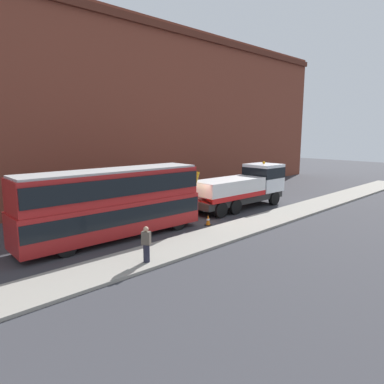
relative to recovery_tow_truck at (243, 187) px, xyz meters
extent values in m
plane|color=#38383D|center=(-5.75, 0.32, -1.76)|extent=(120.00, 120.00, 0.00)
cube|color=gray|center=(-5.75, -3.88, -1.68)|extent=(60.00, 2.80, 0.15)
cube|color=brown|center=(-5.75, 8.92, 6.24)|extent=(60.00, 1.20, 16.00)
cube|color=#52271C|center=(-5.75, 8.17, 13.64)|extent=(60.00, 0.30, 0.60)
cube|color=#2D2D2D|center=(-0.48, 0.02, -0.90)|extent=(9.07, 2.51, 0.55)
cube|color=silver|center=(2.72, -0.09, 0.52)|extent=(2.69, 2.69, 2.30)
cube|color=black|center=(2.72, -0.09, 0.97)|extent=(2.71, 2.71, 0.90)
cube|color=silver|center=(-1.78, 0.06, 0.07)|extent=(6.18, 2.80, 1.40)
cube|color=red|center=(-1.78, 0.06, -0.45)|extent=(6.19, 2.86, 0.36)
cylinder|color=#B79914|center=(-5.49, 0.18, 0.37)|extent=(1.24, 0.32, 2.52)
sphere|color=orange|center=(2.72, -0.09, 1.79)|extent=(0.24, 0.24, 0.24)
cylinder|color=black|center=(2.85, 1.01, -1.18)|extent=(1.17, 0.38, 1.16)
cylinder|color=black|center=(2.78, -1.20, -1.18)|extent=(1.17, 0.38, 1.16)
cylinder|color=black|center=(-2.14, 1.18, -1.18)|extent=(1.17, 0.38, 1.16)
cylinder|color=black|center=(-2.22, -1.04, -1.18)|extent=(1.17, 0.38, 1.16)
cylinder|color=black|center=(-3.74, 1.24, -1.18)|extent=(1.17, 0.38, 1.16)
cylinder|color=black|center=(-3.82, -0.98, -1.18)|extent=(1.17, 0.38, 1.16)
cube|color=#AD1E1E|center=(-12.01, 0.02, -0.47)|extent=(11.08, 2.87, 1.90)
cube|color=#AD1E1E|center=(-12.01, 0.02, 1.33)|extent=(10.85, 2.76, 1.70)
cube|color=black|center=(-12.01, 0.02, -0.22)|extent=(10.97, 2.91, 0.90)
cube|color=black|center=(-12.01, 0.02, 1.43)|extent=(10.75, 2.91, 1.00)
cube|color=#B2B2B2|center=(-12.01, 0.02, 2.24)|extent=(10.63, 2.65, 0.12)
cube|color=yellow|center=(-6.49, -0.17, 0.78)|extent=(0.11, 1.50, 0.44)
cylinder|color=black|center=(-8.08, 0.96, -1.24)|extent=(1.05, 0.33, 1.04)
cylinder|color=black|center=(-8.15, -1.19, -1.24)|extent=(1.05, 0.33, 1.04)
cylinder|color=black|center=(-15.27, 1.21, -1.24)|extent=(1.05, 0.33, 1.04)
cylinder|color=black|center=(-15.35, -0.95, -1.24)|extent=(1.05, 0.33, 1.04)
cylinder|color=#232333|center=(-13.09, -4.57, -1.18)|extent=(0.41, 0.41, 0.85)
cube|color=brown|center=(-13.09, -4.57, -0.45)|extent=(0.43, 0.48, 0.62)
sphere|color=tan|center=(-13.09, -4.57, -0.02)|extent=(0.24, 0.24, 0.24)
cone|color=orange|center=(-5.97, -1.77, -1.40)|extent=(0.32, 0.32, 0.72)
cylinder|color=white|center=(-5.97, -1.77, -1.36)|extent=(0.21, 0.21, 0.10)
cube|color=black|center=(-5.97, -1.77, -1.74)|extent=(0.36, 0.36, 0.04)
camera|label=1|loc=(-22.19, -17.08, 4.39)|focal=32.26mm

